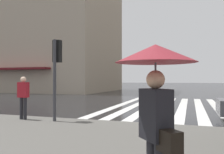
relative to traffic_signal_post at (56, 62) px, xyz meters
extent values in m
plane|color=black|center=(3.65, -3.60, -2.37)|extent=(220.00, 220.00, 0.00)
cube|color=silver|center=(7.65, -6.38, -2.37)|extent=(13.00, 0.50, 0.01)
cube|color=silver|center=(7.65, -5.38, -2.37)|extent=(13.00, 0.50, 0.01)
cube|color=silver|center=(7.65, -4.38, -2.37)|extent=(13.00, 0.50, 0.01)
cube|color=silver|center=(7.65, -3.38, -2.37)|extent=(13.00, 0.50, 0.01)
cube|color=silver|center=(7.65, -2.38, -2.37)|extent=(13.00, 0.50, 0.01)
cube|color=silver|center=(7.65, -1.38, -2.37)|extent=(13.00, 0.50, 0.01)
cube|color=silver|center=(7.65, -0.38, -2.37)|extent=(13.00, 0.50, 0.01)
cube|color=tan|center=(23.60, 20.79, 7.51)|extent=(14.90, 29.07, 19.76)
cylinder|color=#333338|center=(-0.13, 0.00, -0.68)|extent=(0.12, 0.12, 3.08)
cube|color=black|center=(0.05, 0.00, 0.43)|extent=(0.22, 0.30, 0.85)
sphere|color=red|center=(0.17, 0.00, 0.71)|extent=(0.17, 0.17, 0.17)
sphere|color=orange|center=(0.17, 0.00, 0.43)|extent=(0.17, 0.17, 0.17)
sphere|color=green|center=(0.17, 0.00, 0.15)|extent=(0.17, 0.17, 0.17)
cube|color=maroon|center=(-0.16, 1.39, -1.06)|extent=(0.24, 0.40, 0.60)
sphere|color=beige|center=(-0.16, 1.39, -0.65)|extent=(0.22, 0.22, 0.22)
cylinder|color=#232328|center=(-0.16, 1.30, -1.79)|extent=(0.13, 0.13, 0.86)
cylinder|color=#232328|center=(-0.15, 1.48, -1.79)|extent=(0.13, 0.13, 0.86)
cube|color=black|center=(-5.14, -4.48, -1.06)|extent=(0.46, 0.44, 0.60)
sphere|color=tan|center=(-5.14, -4.48, -0.65)|extent=(0.22, 0.22, 0.22)
cube|color=black|center=(-5.35, -4.65, -1.31)|extent=(0.32, 0.30, 0.24)
cone|color=maroon|center=(-5.14, -4.48, -0.35)|extent=(0.96, 0.96, 0.22)
cylinder|color=#4C4C51|center=(-5.14, -4.48, -0.86)|extent=(0.02, 0.02, 0.81)
camera|label=1|loc=(-7.97, -4.87, -0.65)|focal=38.25mm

